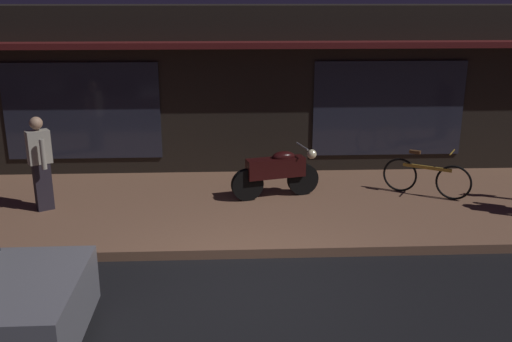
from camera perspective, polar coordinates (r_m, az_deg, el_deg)
name	(u,v)px	position (r m, az deg, el deg)	size (l,w,h in m)	color
ground_plane	(244,292)	(7.79, -1.20, -11.94)	(60.00, 60.00, 0.00)	black
sidewalk_slab	(240,207)	(10.49, -1.64, -3.64)	(18.00, 4.00, 0.15)	#8C6047
storefront_building	(236,86)	(13.35, -1.99, 8.51)	(18.00, 3.30, 3.60)	black
motorcycle	(277,172)	(10.65, 2.14, -0.07)	(1.67, 0.68, 0.97)	black
bicycle_parked	(426,177)	(11.24, 16.59, -0.60)	(1.44, 0.90, 0.91)	black
person_photographer	(40,162)	(10.60, -20.69, 0.88)	(0.44, 0.57, 1.67)	#28232D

